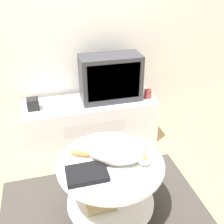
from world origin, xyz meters
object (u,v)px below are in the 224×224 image
tv (111,78)px  speaker (33,104)px  cat (116,154)px  dvd_box (87,174)px

tv → speaker: tv is taller
cat → dvd_box: bearing=-131.2°
tv → cat: size_ratio=1.12×
speaker → dvd_box: (0.34, -1.08, -0.01)m
tv → cat: bearing=-102.5°
tv → speaker: (-0.79, -0.02, -0.18)m
dvd_box → cat: size_ratio=0.49×
tv → speaker: size_ratio=5.48×
speaker → cat: bearing=-60.4°
tv → speaker: 0.81m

